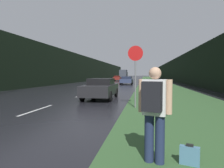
{
  "coord_description": "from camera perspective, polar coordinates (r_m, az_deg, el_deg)",
  "views": [
    {
      "loc": [
        5.08,
        -0.38,
        1.7
      ],
      "look_at": [
        2.51,
        15.44,
        0.93
      ],
      "focal_mm": 32.0,
      "sensor_mm": 36.0,
      "label": 1
    }
  ],
  "objects": [
    {
      "name": "grass_verge",
      "position": [
        40.47,
        12.08,
        0.28
      ],
      "size": [
        6.0,
        240.0,
        0.02
      ],
      "primitive_type": "cube",
      "color": "#33562D",
      "rests_on": "ground_plane"
    },
    {
      "name": "lane_stripe_b",
      "position": [
        10.3,
        -20.65,
        -6.93
      ],
      "size": [
        0.12,
        3.0,
        0.01
      ],
      "primitive_type": "cube",
      "color": "silver",
      "rests_on": "ground_plane"
    },
    {
      "name": "lane_stripe_c",
      "position": [
        16.68,
        -8.57,
        -3.14
      ],
      "size": [
        0.12,
        3.0,
        0.01
      ],
      "primitive_type": "cube",
      "color": "silver",
      "rests_on": "ground_plane"
    },
    {
      "name": "lane_stripe_d",
      "position": [
        23.41,
        -3.33,
        -1.43
      ],
      "size": [
        0.12,
        3.0,
        0.01
      ],
      "primitive_type": "cube",
      "color": "silver",
      "rests_on": "ground_plane"
    },
    {
      "name": "lane_stripe_e",
      "position": [
        30.27,
        -0.45,
        -0.48
      ],
      "size": [
        0.12,
        3.0,
        0.01
      ],
      "primitive_type": "cube",
      "color": "silver",
      "rests_on": "ground_plane"
    },
    {
      "name": "treeline_far_side",
      "position": [
        52.63,
        -7.57,
        4.21
      ],
      "size": [
        2.0,
        140.0,
        6.16
      ],
      "primitive_type": "cube",
      "color": "black",
      "rests_on": "ground_plane"
    },
    {
      "name": "treeline_near_side",
      "position": [
        51.02,
        18.31,
        3.75
      ],
      "size": [
        2.0,
        140.0,
        5.46
      ],
      "primitive_type": "cube",
      "color": "black",
      "rests_on": "ground_plane"
    },
    {
      "name": "stop_sign",
      "position": [
        10.13,
        6.7,
        4.26
      ],
      "size": [
        0.76,
        0.07,
        3.15
      ],
      "color": "slate",
      "rests_on": "ground_plane"
    },
    {
      "name": "hitchhiker_with_backpack",
      "position": [
        3.84,
        11.97,
        -6.99
      ],
      "size": [
        0.62,
        0.52,
        1.84
      ],
      "rotation": [
        0.0,
        0.0,
        -0.3
      ],
      "color": "#1E2847",
      "rests_on": "ground_plane"
    },
    {
      "name": "suitcase",
      "position": [
        4.18,
        21.29,
        -18.6
      ],
      "size": [
        0.37,
        0.2,
        0.41
      ],
      "rotation": [
        0.0,
        0.0,
        -0.3
      ],
      "color": "teal",
      "rests_on": "ground_plane"
    },
    {
      "name": "car_passing_near",
      "position": [
        14.07,
        -3.23,
        -1.22
      ],
      "size": [
        2.0,
        4.56,
        1.42
      ],
      "rotation": [
        0.0,
        0.0,
        3.14
      ],
      "color": "black",
      "rests_on": "ground_plane"
    },
    {
      "name": "car_passing_far",
      "position": [
        34.62,
        4.2,
        1.09
      ],
      "size": [
        2.05,
        4.44,
        1.37
      ],
      "rotation": [
        0.0,
        0.0,
        3.14
      ],
      "color": "#2D3856",
      "rests_on": "ground_plane"
    },
    {
      "name": "car_oncoming",
      "position": [
        53.16,
        1.51,
        1.67
      ],
      "size": [
        1.84,
        4.51,
        1.39
      ],
      "color": "maroon",
      "rests_on": "ground_plane"
    },
    {
      "name": "delivery_truck",
      "position": [
        69.54,
        3.34,
        2.75
      ],
      "size": [
        2.47,
        7.5,
        3.28
      ],
      "color": "black",
      "rests_on": "ground_plane"
    }
  ]
}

